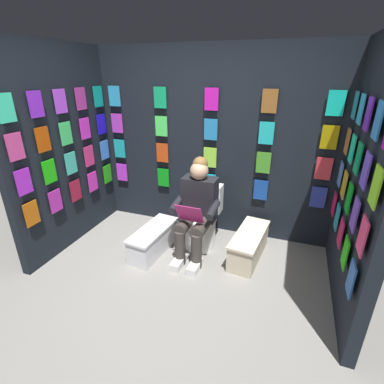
% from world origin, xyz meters
% --- Properties ---
extents(ground_plane, '(30.00, 30.00, 0.00)m').
position_xyz_m(ground_plane, '(0.00, 0.00, 0.00)').
color(ground_plane, gray).
extents(display_wall_back, '(3.20, 0.14, 2.38)m').
position_xyz_m(display_wall_back, '(-0.00, -1.74, 1.19)').
color(display_wall_back, black).
rests_on(display_wall_back, ground).
extents(display_wall_left, '(0.14, 1.69, 2.38)m').
position_xyz_m(display_wall_left, '(-1.60, -0.84, 1.19)').
color(display_wall_left, black).
rests_on(display_wall_left, ground).
extents(display_wall_right, '(0.14, 1.69, 2.38)m').
position_xyz_m(display_wall_right, '(1.60, -0.84, 1.19)').
color(display_wall_right, black).
rests_on(display_wall_right, ground).
extents(toilet, '(0.41, 0.56, 0.77)m').
position_xyz_m(toilet, '(-0.04, -1.25, 0.33)').
color(toilet, white).
rests_on(toilet, ground).
extents(person_reading, '(0.53, 0.69, 1.19)m').
position_xyz_m(person_reading, '(-0.03, -1.02, 0.60)').
color(person_reading, black).
rests_on(person_reading, ground).
extents(comic_longbox_near, '(0.39, 0.84, 0.33)m').
position_xyz_m(comic_longbox_near, '(-0.65, -1.15, 0.17)').
color(comic_longbox_near, beige).
rests_on(comic_longbox_near, ground).
extents(comic_longbox_far, '(0.36, 0.80, 0.32)m').
position_xyz_m(comic_longbox_far, '(0.47, -0.88, 0.16)').
color(comic_longbox_far, silver).
rests_on(comic_longbox_far, ground).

